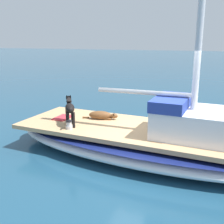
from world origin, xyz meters
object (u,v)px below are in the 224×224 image
object	(u,v)px
dog_black	(70,109)
deck_winch	(69,125)
sailboat_main	(152,143)
deck_towel	(63,118)
dog_brown	(102,115)

from	to	relation	value
dog_black	deck_winch	xyz separation A→B (m)	(0.28, 0.12, -0.32)
sailboat_main	deck_towel	size ratio (longest dim) A/B	13.22
dog_black	deck_winch	bearing A→B (deg)	23.17
sailboat_main	deck_towel	distance (m)	2.51
dog_brown	deck_towel	world-z (taller)	dog_brown
dog_brown	dog_black	bearing A→B (deg)	-35.15
dog_brown	deck_winch	bearing A→B (deg)	-21.68
dog_brown	deck_winch	xyz separation A→B (m)	(1.03, -0.41, -0.01)
sailboat_main	deck_towel	world-z (taller)	deck_towel
sailboat_main	deck_towel	xyz separation A→B (m)	(-0.18, -2.48, 0.34)
deck_winch	sailboat_main	bearing A→B (deg)	107.26
dog_black	sailboat_main	bearing A→B (deg)	98.63
sailboat_main	dog_black	bearing A→B (deg)	-81.37
dog_black	deck_winch	distance (m)	0.44
dog_black	deck_towel	bearing A→B (deg)	-134.50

